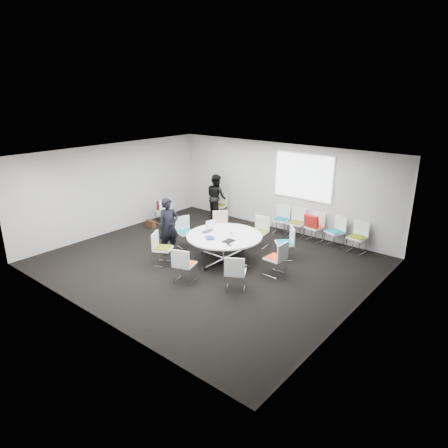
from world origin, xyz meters
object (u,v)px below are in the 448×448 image
Objects in this scene: chair_ring_g at (184,271)px; brown_bag at (151,224)px; chair_ring_a at (276,265)px; chair_back_a at (281,225)px; chair_ring_c at (259,237)px; chair_ring_d at (221,232)px; chair_spare_left at (164,215)px; chair_ring_e at (186,238)px; chair_back_c at (314,232)px; person_back at (216,197)px; laptop at (209,232)px; cup at (231,233)px; chair_back_b at (296,228)px; chair_back_d at (335,237)px; maroon_bag at (163,206)px; person_main at (169,227)px; chair_ring_f at (163,254)px; chair_ring_h at (235,279)px; chair_person_back at (219,210)px; conference_table at (224,243)px; chair_ring_b at (284,249)px; chair_back_e at (357,243)px.

chair_ring_g is 2.44× the size of brown_bag.
chair_back_a is at bearing 31.65° from chair_ring_a.
chair_ring_c and chair_ring_d have the same top height.
chair_spare_left is (-5.16, 0.98, 0.00)m from chair_ring_a.
chair_ring_e is 1.00× the size of chair_back_c.
person_back is at bearing -140.82° from chair_ring_e.
chair_ring_a is 1.00× the size of chair_back_c.
chair_ring_e reaches higher than laptop.
chair_back_b is at bearing 80.78° from cup.
chair_spare_left is 2.50× the size of laptop.
maroon_bag is (-5.47, -1.73, 0.34)m from chair_back_d.
chair_ring_c is 0.55× the size of person_main.
chair_spare_left is (-2.54, 2.33, 0.00)m from chair_ring_f.
chair_back_d and chair_spare_left have the same top height.
chair_back_b is at bearing 68.95° from chair_ring_h.
chair_person_back reaches higher than brown_bag.
chair_back_c is 1.00× the size of chair_spare_left.
chair_ring_a reaches higher than maroon_bag.
chair_person_back reaches higher than conference_table.
chair_ring_a is 2.72m from chair_back_d.
conference_table is 22.21× the size of cup.
maroon_bag is at bearing 90.00° from chair_spare_left.
person_main is 2.78m from maroon_bag.
chair_back_d is 4.38m from chair_person_back.
person_main is (1.07, -3.42, 0.53)m from chair_person_back.
chair_back_d is at bearing 48.77° from chair_ring_g.
chair_back_b reaches higher than brown_bag.
chair_back_b is 3.13m from laptop.
chair_back_c is (2.21, 1.73, 0.00)m from chair_ring_d.
chair_ring_a is at bearing 99.95° from chair_back_b.
chair_spare_left is (-2.58, -0.00, 0.00)m from chair_ring_d.
chair_ring_h is at bearing 104.89° from chair_ring_c.
chair_back_a is 2.72m from cup.
chair_ring_e is 3.86m from chair_back_c.
chair_spare_left is (-3.63, 1.12, -0.24)m from conference_table.
chair_ring_d reaches higher than cup.
chair_ring_b is 1.00× the size of chair_spare_left.
chair_person_back is (-2.55, 2.81, -0.24)m from conference_table.
chair_ring_b and chair_ring_d have the same top height.
chair_back_e is at bearing -158.09° from person_back.
chair_back_a is 0.55× the size of person_main.
person_main reaches higher than chair_ring_d.
chair_ring_h is (1.12, -2.56, 0.00)m from chair_ring_c.
conference_table is 2.27× the size of chair_ring_g.
chair_ring_g and chair_back_d have the same top height.
chair_ring_g is at bearing -29.66° from brown_bag.
chair_spare_left is at bearing -14.91° from maroon_bag.
chair_ring_e reaches higher than maroon_bag.
chair_back_e is (0.68, -0.04, 0.00)m from chair_back_d.
laptop is (-1.72, 1.04, 0.47)m from chair_ring_h.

